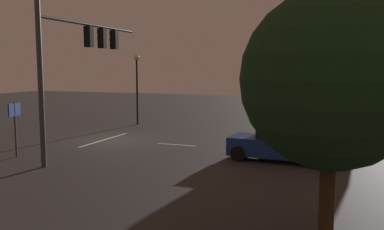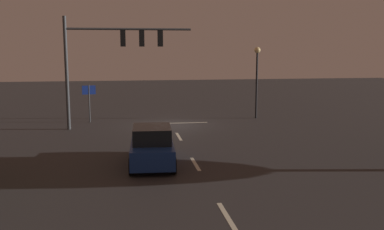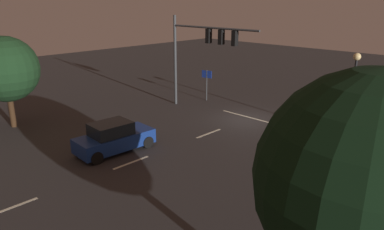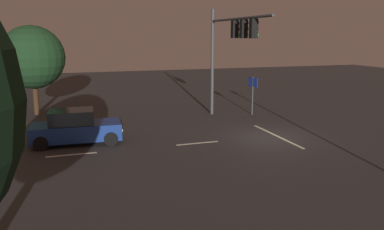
% 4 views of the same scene
% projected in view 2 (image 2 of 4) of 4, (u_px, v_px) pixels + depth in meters
% --- Properties ---
extents(ground_plane, '(80.00, 80.00, 0.00)m').
position_uv_depth(ground_plane, '(171.00, 125.00, 28.77)').
color(ground_plane, '#2D2B2B').
extents(traffic_signal_assembly, '(7.80, 0.47, 6.93)m').
position_uv_depth(traffic_signal_assembly, '(112.00, 50.00, 26.78)').
color(traffic_signal_assembly, '#383A3D').
rests_on(traffic_signal_assembly, ground_plane).
extents(lane_dash_far, '(0.16, 2.20, 0.01)m').
position_uv_depth(lane_dash_far, '(179.00, 137.00, 24.86)').
color(lane_dash_far, beige).
rests_on(lane_dash_far, ground_plane).
extents(lane_dash_mid, '(0.16, 2.20, 0.01)m').
position_uv_depth(lane_dash_mid, '(195.00, 164.00, 19.00)').
color(lane_dash_mid, beige).
rests_on(lane_dash_mid, ground_plane).
extents(lane_dash_near, '(0.16, 2.20, 0.01)m').
position_uv_depth(lane_dash_near, '(227.00, 216.00, 13.14)').
color(lane_dash_near, beige).
rests_on(lane_dash_near, ground_plane).
extents(stop_bar, '(5.00, 0.16, 0.01)m').
position_uv_depth(stop_bar, '(171.00, 123.00, 29.24)').
color(stop_bar, beige).
rests_on(stop_bar, ground_plane).
extents(car_approaching, '(2.09, 4.44, 1.70)m').
position_uv_depth(car_approaching, '(152.00, 146.00, 18.86)').
color(car_approaching, navy).
rests_on(car_approaching, ground_plane).
extents(street_lamp_left_kerb, '(0.44, 0.44, 5.10)m').
position_uv_depth(street_lamp_left_kerb, '(257.00, 69.00, 30.87)').
color(street_lamp_left_kerb, black).
rests_on(street_lamp_left_kerb, ground_plane).
extents(route_sign, '(0.89, 0.24, 2.56)m').
position_uv_depth(route_sign, '(89.00, 95.00, 29.42)').
color(route_sign, '#383A3D').
rests_on(route_sign, ground_plane).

